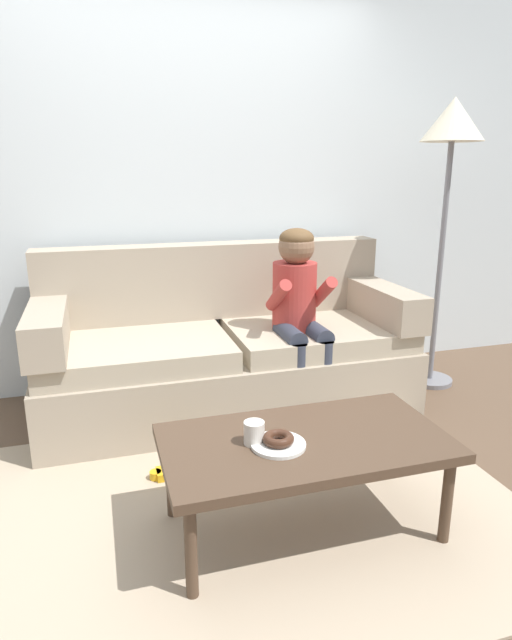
% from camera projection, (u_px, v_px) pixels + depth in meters
% --- Properties ---
extents(ground, '(10.00, 10.00, 0.00)m').
position_uv_depth(ground, '(239.00, 479.00, 2.58)').
color(ground, brown).
extents(wall_back, '(8.00, 0.10, 2.80)m').
position_uv_depth(wall_back, '(181.00, 173.00, 3.50)').
color(wall_back, silver).
rests_on(wall_back, ground).
extents(area_rug, '(2.32, 1.76, 0.01)m').
position_uv_depth(area_rug, '(253.00, 508.00, 2.35)').
color(area_rug, tan).
rests_on(area_rug, ground).
extents(couch, '(2.19, 0.90, 0.97)m').
position_uv_depth(couch, '(226.00, 351.00, 3.32)').
color(couch, tan).
rests_on(couch, ground).
extents(coffee_table, '(1.12, 0.59, 0.41)m').
position_uv_depth(coffee_table, '(305.00, 447.00, 2.12)').
color(coffee_table, '#4C3828').
rests_on(coffee_table, ground).
extents(person_child, '(0.34, 0.58, 1.10)m').
position_uv_depth(person_child, '(299.00, 304.00, 3.14)').
color(person_child, '#AD3833').
rests_on(person_child, ground).
extents(plate, '(0.21, 0.21, 0.01)m').
position_uv_depth(plate, '(278.00, 445.00, 2.05)').
color(plate, white).
rests_on(plate, coffee_table).
extents(donut, '(0.17, 0.17, 0.04)m').
position_uv_depth(donut, '(278.00, 439.00, 2.04)').
color(donut, '#422619').
rests_on(donut, plate).
extents(mug, '(0.08, 0.08, 0.09)m').
position_uv_depth(mug, '(254.00, 433.00, 2.06)').
color(mug, silver).
rests_on(mug, coffee_table).
extents(toy_controller, '(0.23, 0.09, 0.05)m').
position_uv_depth(toy_controller, '(174.00, 473.00, 2.58)').
color(toy_controller, gold).
rests_on(toy_controller, ground).
extents(floor_lamp, '(0.39, 0.39, 1.85)m').
position_uv_depth(floor_lamp, '(451.00, 145.00, 3.34)').
color(floor_lamp, slate).
rests_on(floor_lamp, ground).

